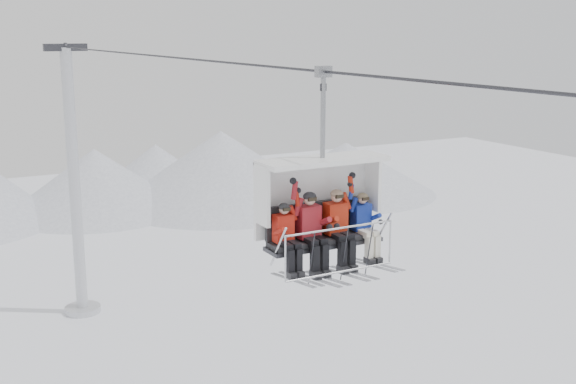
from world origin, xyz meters
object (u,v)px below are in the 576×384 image
lift_tower_right (76,202)px  skier_center_right (338,225)px  skier_far_right (364,224)px  skier_far_left (286,236)px  chairlift_carrier (319,200)px  skier_center_left (311,228)px

lift_tower_right → skier_center_right: lift_tower_right is taller
skier_center_right → skier_far_right: bearing=-1.6°
lift_tower_right → skier_far_right: 24.05m
lift_tower_right → skier_far_left: bearing=-92.2°
skier_center_right → chairlift_carrier: bearing=132.8°
skier_far_left → skier_center_left: size_ratio=0.96×
skier_far_left → lift_tower_right: bearing=87.8°
skier_center_left → skier_center_right: bearing=-0.2°
lift_tower_right → skier_center_left: bearing=-90.8°
chairlift_carrier → skier_center_left: chairlift_carrier is taller
chairlift_carrier → skier_far_right: size_ratio=2.36×
lift_tower_right → skier_far_right: (0.91, -23.62, 4.40)m
chairlift_carrier → skier_far_right: bearing=-19.6°
skier_far_left → skier_far_right: skier_far_right is taller
skier_far_left → skier_center_left: bearing=2.0°
skier_far_left → skier_center_left: (0.57, 0.02, 0.07)m
skier_far_left → skier_center_right: 1.20m
lift_tower_right → chairlift_carrier: (0.00, -23.30, 4.95)m
chairlift_carrier → skier_far_left: 1.12m
skier_center_left → skier_far_left: bearing=-178.0°
chairlift_carrier → skier_center_right: size_ratio=2.31×
lift_tower_right → skier_far_left: lift_tower_right is taller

